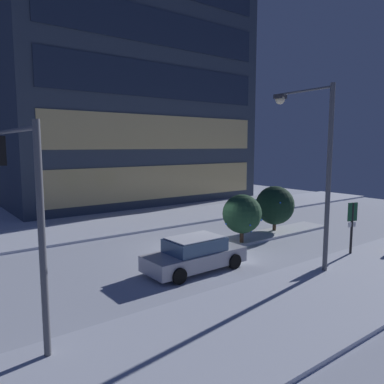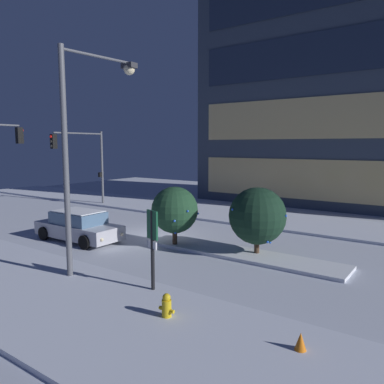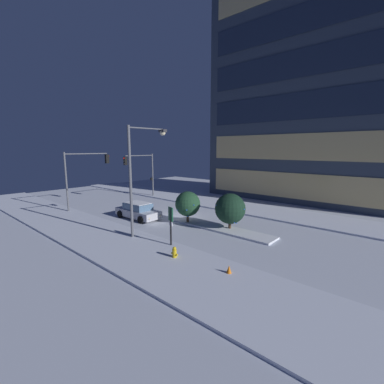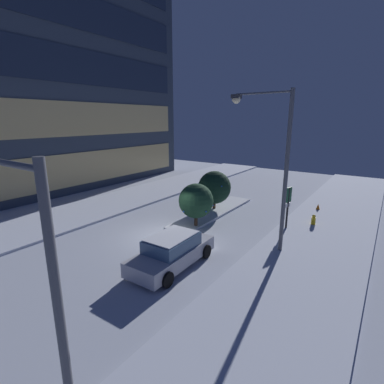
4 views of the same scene
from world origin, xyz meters
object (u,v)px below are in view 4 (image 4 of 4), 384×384
(decorated_tree_median, at_px, (214,187))
(decorated_tree_left_of_median, at_px, (196,201))
(construction_cone, at_px, (318,208))
(fire_hydrant, at_px, (313,221))
(parking_info_sign, at_px, (288,203))
(street_lamp_arched, at_px, (271,149))
(car_near, at_px, (172,251))

(decorated_tree_median, height_order, decorated_tree_left_of_median, decorated_tree_median)
(decorated_tree_median, bearing_deg, construction_cone, -57.18)
(fire_hydrant, relative_size, parking_info_sign, 0.29)
(fire_hydrant, bearing_deg, decorated_tree_median, 95.54)
(street_lamp_arched, xyz_separation_m, decorated_tree_left_of_median, (0.35, 4.61, -3.46))
(decorated_tree_median, bearing_deg, car_near, -162.35)
(construction_cone, bearing_deg, fire_hydrant, -172.78)
(decorated_tree_left_of_median, bearing_deg, fire_hydrant, -53.82)
(parking_info_sign, height_order, construction_cone, parking_info_sign)
(car_near, xyz_separation_m, parking_info_sign, (7.46, -2.98, 1.01))
(street_lamp_arched, relative_size, construction_cone, 14.52)
(fire_hydrant, height_order, parking_info_sign, parking_info_sign)
(street_lamp_arched, bearing_deg, parking_info_sign, -88.06)
(car_near, bearing_deg, parking_info_sign, -22.74)
(decorated_tree_left_of_median, height_order, construction_cone, decorated_tree_left_of_median)
(parking_info_sign, xyz_separation_m, construction_cone, (5.05, -0.80, -1.44))
(car_near, height_order, construction_cone, car_near)
(decorated_tree_left_of_median, distance_m, construction_cone, 9.76)
(fire_hydrant, bearing_deg, street_lamp_arched, 163.58)
(construction_cone, bearing_deg, decorated_tree_left_of_median, 144.76)
(parking_info_sign, relative_size, construction_cone, 4.88)
(street_lamp_arched, distance_m, parking_info_sign, 4.71)
(street_lamp_arched, bearing_deg, decorated_tree_left_of_median, 0.44)
(decorated_tree_median, bearing_deg, fire_hydrant, -84.46)
(car_near, xyz_separation_m, decorated_tree_left_of_median, (4.62, 1.79, 1.03))
(decorated_tree_left_of_median, relative_size, construction_cone, 5.12)
(decorated_tree_median, relative_size, construction_cone, 5.36)
(decorated_tree_left_of_median, bearing_deg, street_lamp_arched, -94.34)
(car_near, relative_size, fire_hydrant, 6.08)
(fire_hydrant, bearing_deg, construction_cone, 7.22)
(car_near, height_order, decorated_tree_left_of_median, decorated_tree_left_of_median)
(parking_info_sign, relative_size, decorated_tree_left_of_median, 0.95)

